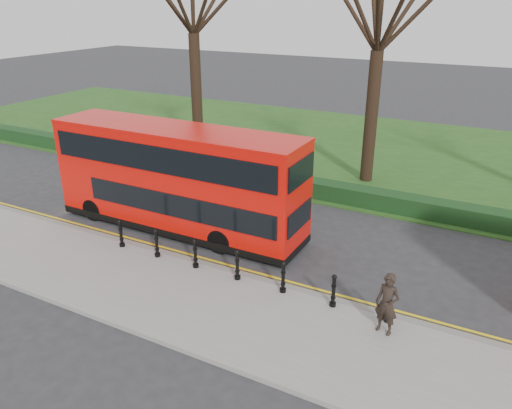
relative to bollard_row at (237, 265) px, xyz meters
The scene contains 11 objects.
ground 1.88m from the bollard_row, 129.87° to the left, with size 120.00×120.00×0.00m, color #28282B.
pavement 2.08m from the bollard_row, 124.35° to the right, with size 60.00×4.00×0.15m, color gray.
kerb 1.31m from the bollard_row, 162.76° to the left, with size 60.00×0.25×0.16m, color slate.
grass_verge 16.40m from the bollard_row, 93.95° to the left, with size 60.00×18.00×0.06m, color #214717.
hedge 8.23m from the bollard_row, 97.88° to the left, with size 60.00×0.90×0.80m, color black.
yellow_line_outer 1.45m from the bollard_row, 150.04° to the left, with size 60.00×0.10×0.01m, color yellow.
yellow_line_inner 1.55m from the bollard_row, 142.99° to the left, with size 60.00×0.10×0.01m, color yellow.
tree_mid 13.71m from the bollard_row, 85.61° to the left, with size 7.30×7.30×11.41m.
bollard_row is the anchor object (origin of this frame).
bus_lead 4.98m from the bollard_row, 148.46° to the left, with size 10.23×2.35×4.07m.
pedestrian 4.91m from the bollard_row, ahead, with size 0.65×0.42×1.77m, color black.
Camera 1 is at (8.15, -13.31, 8.57)m, focal length 35.00 mm.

